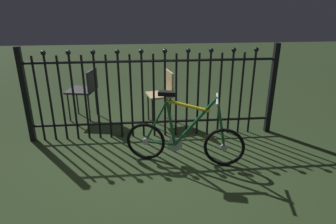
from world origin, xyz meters
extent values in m
plane|color=#24341A|center=(0.00, 0.00, 0.00)|extent=(20.00, 20.00, 0.00)
cylinder|color=black|center=(-1.73, 0.67, 0.61)|extent=(0.03, 0.03, 1.21)
sphere|color=black|center=(-1.73, 0.67, 1.25)|extent=(0.07, 0.07, 0.07)
cylinder|color=black|center=(-1.57, 0.67, 0.61)|extent=(0.03, 0.03, 1.21)
cylinder|color=black|center=(-1.41, 0.67, 0.61)|extent=(0.03, 0.03, 1.21)
sphere|color=black|center=(-1.41, 0.67, 1.25)|extent=(0.07, 0.07, 0.07)
cylinder|color=black|center=(-1.26, 0.67, 0.61)|extent=(0.03, 0.03, 1.21)
cylinder|color=black|center=(-1.10, 0.67, 0.61)|extent=(0.03, 0.03, 1.21)
sphere|color=black|center=(-1.10, 0.67, 1.25)|extent=(0.07, 0.07, 0.07)
cylinder|color=black|center=(-0.94, 0.67, 0.61)|extent=(0.03, 0.03, 1.21)
cylinder|color=black|center=(-0.78, 0.67, 0.61)|extent=(0.03, 0.03, 1.21)
sphere|color=black|center=(-0.78, 0.67, 1.25)|extent=(0.07, 0.07, 0.07)
cylinder|color=black|center=(-0.62, 0.67, 0.61)|extent=(0.03, 0.03, 1.21)
cylinder|color=black|center=(-0.46, 0.67, 0.61)|extent=(0.03, 0.03, 1.21)
sphere|color=black|center=(-0.46, 0.67, 1.25)|extent=(0.07, 0.07, 0.07)
cylinder|color=black|center=(-0.31, 0.67, 0.61)|extent=(0.03, 0.03, 1.21)
cylinder|color=black|center=(-0.15, 0.67, 0.61)|extent=(0.03, 0.03, 1.21)
sphere|color=black|center=(-0.15, 0.67, 1.25)|extent=(0.07, 0.07, 0.07)
cylinder|color=black|center=(0.01, 0.67, 0.61)|extent=(0.03, 0.03, 1.21)
cylinder|color=black|center=(0.17, 0.67, 0.61)|extent=(0.03, 0.03, 1.21)
sphere|color=black|center=(0.17, 0.67, 1.25)|extent=(0.07, 0.07, 0.07)
cylinder|color=black|center=(0.33, 0.67, 0.61)|extent=(0.03, 0.03, 1.21)
cylinder|color=black|center=(0.49, 0.67, 0.61)|extent=(0.03, 0.03, 1.21)
sphere|color=black|center=(0.49, 0.67, 1.25)|extent=(0.07, 0.07, 0.07)
cylinder|color=black|center=(0.64, 0.67, 0.61)|extent=(0.03, 0.03, 1.21)
cylinder|color=black|center=(0.80, 0.67, 0.61)|extent=(0.03, 0.03, 1.21)
sphere|color=black|center=(0.80, 0.67, 1.25)|extent=(0.07, 0.07, 0.07)
cylinder|color=black|center=(0.96, 0.67, 0.61)|extent=(0.03, 0.03, 1.21)
cylinder|color=black|center=(1.12, 0.67, 0.61)|extent=(0.03, 0.03, 1.21)
sphere|color=black|center=(1.12, 0.67, 1.25)|extent=(0.07, 0.07, 0.07)
cylinder|color=black|center=(1.28, 0.67, 0.61)|extent=(0.03, 0.03, 1.21)
cylinder|color=black|center=(1.44, 0.67, 0.61)|extent=(0.03, 0.03, 1.21)
sphere|color=black|center=(1.44, 0.67, 1.25)|extent=(0.07, 0.07, 0.07)
cylinder|color=black|center=(0.00, 0.67, 0.22)|extent=(3.46, 0.04, 0.04)
cylinder|color=black|center=(0.00, 0.67, 1.12)|extent=(3.46, 0.04, 0.04)
cube|color=black|center=(-1.73, 0.67, 0.67)|extent=(0.07, 0.07, 1.34)
cube|color=black|center=(1.73, 0.67, 0.67)|extent=(0.07, 0.07, 1.34)
torus|color=black|center=(-0.13, 0.00, 0.25)|extent=(0.49, 0.16, 0.49)
cylinder|color=silver|center=(-0.13, 0.00, 0.25)|extent=(0.09, 0.05, 0.08)
torus|color=black|center=(0.80, -0.24, 0.25)|extent=(0.49, 0.16, 0.49)
cylinder|color=silver|center=(0.80, -0.24, 0.25)|extent=(0.09, 0.05, 0.08)
cylinder|color=#19592D|center=(0.46, -0.15, 0.55)|extent=(0.50, 0.16, 0.65)
cylinder|color=yellow|center=(0.37, -0.13, 0.75)|extent=(0.50, 0.16, 0.14)
cylinder|color=#19592D|center=(0.18, -0.08, 0.51)|extent=(0.14, 0.07, 0.57)
cylinder|color=#19592D|center=(0.05, -0.05, 0.24)|extent=(0.36, 0.12, 0.04)
cylinder|color=#19592D|center=(0.00, -0.03, 0.52)|extent=(0.29, 0.10, 0.56)
cylinder|color=#19592D|center=(0.75, -0.22, 0.56)|extent=(0.15, 0.07, 0.63)
cylinder|color=silver|center=(0.69, -0.21, 0.86)|extent=(0.03, 0.03, 0.02)
cylinder|color=silver|center=(0.69, -0.21, 0.85)|extent=(0.12, 0.39, 0.03)
cylinder|color=silver|center=(0.13, -0.07, 0.83)|extent=(0.03, 0.03, 0.07)
cube|color=black|center=(0.13, -0.07, 0.89)|extent=(0.22, 0.14, 0.05)
cylinder|color=silver|center=(0.22, -0.09, 0.23)|extent=(0.18, 0.06, 0.18)
cylinder|color=black|center=(-1.35, 1.34, 0.24)|extent=(0.02, 0.02, 0.48)
cylinder|color=black|center=(-1.28, 1.68, 0.24)|extent=(0.02, 0.02, 0.48)
cylinder|color=black|center=(-1.02, 1.27, 0.24)|extent=(0.02, 0.02, 0.48)
cylinder|color=black|center=(-0.95, 1.61, 0.24)|extent=(0.02, 0.02, 0.48)
cube|color=#2D2D33|center=(-1.15, 1.47, 0.49)|extent=(0.50, 0.50, 0.03)
cube|color=#2D2D33|center=(-0.95, 1.43, 0.67)|extent=(0.11, 0.40, 0.33)
cylinder|color=black|center=(0.00, 1.01, 0.23)|extent=(0.02, 0.02, 0.45)
cylinder|color=black|center=(-0.06, 1.30, 0.23)|extent=(0.02, 0.02, 0.45)
cylinder|color=black|center=(0.29, 1.07, 0.23)|extent=(0.02, 0.02, 0.45)
cylinder|color=black|center=(0.23, 1.36, 0.23)|extent=(0.02, 0.02, 0.45)
cube|color=tan|center=(0.11, 1.19, 0.47)|extent=(0.43, 0.43, 0.03)
cube|color=tan|center=(0.28, 1.22, 0.67)|extent=(0.10, 0.34, 0.35)
camera|label=1|loc=(-0.15, -3.30, 1.92)|focal=31.58mm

